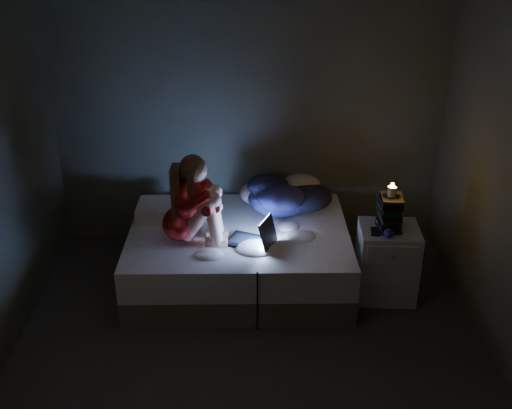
{
  "coord_description": "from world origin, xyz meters",
  "views": [
    {
      "loc": [
        -0.01,
        -3.53,
        3.04
      ],
      "look_at": [
        0.05,
        1.0,
        0.8
      ],
      "focal_mm": 43.12,
      "sensor_mm": 36.0,
      "label": 1
    }
  ],
  "objects_px": {
    "woman": "(179,199)",
    "nightstand": "(387,262)",
    "bed": "(239,255)",
    "candle": "(392,191)",
    "phone": "(376,232)",
    "laptop": "(250,229)"
  },
  "relations": [
    {
      "from": "woman",
      "to": "nightstand",
      "type": "relative_size",
      "value": 1.19
    },
    {
      "from": "bed",
      "to": "candle",
      "type": "distance_m",
      "value": 1.44
    },
    {
      "from": "bed",
      "to": "nightstand",
      "type": "height_order",
      "value": "nightstand"
    },
    {
      "from": "woman",
      "to": "phone",
      "type": "xyz_separation_m",
      "value": [
        1.58,
        -0.11,
        -0.25
      ]
    },
    {
      "from": "laptop",
      "to": "nightstand",
      "type": "xyz_separation_m",
      "value": [
        1.15,
        0.0,
        -0.33
      ]
    },
    {
      "from": "laptop",
      "to": "nightstand",
      "type": "relative_size",
      "value": 0.58
    },
    {
      "from": "bed",
      "to": "woman",
      "type": "height_order",
      "value": "woman"
    },
    {
      "from": "laptop",
      "to": "woman",
      "type": "bearing_deg",
      "value": -161.61
    },
    {
      "from": "phone",
      "to": "woman",
      "type": "bearing_deg",
      "value": -179.25
    },
    {
      "from": "bed",
      "to": "nightstand",
      "type": "bearing_deg",
      "value": -10.8
    },
    {
      "from": "phone",
      "to": "nightstand",
      "type": "bearing_deg",
      "value": 32.56
    },
    {
      "from": "nightstand",
      "to": "candle",
      "type": "height_order",
      "value": "candle"
    },
    {
      "from": "phone",
      "to": "laptop",
      "type": "bearing_deg",
      "value": -178.91
    },
    {
      "from": "laptop",
      "to": "phone",
      "type": "distance_m",
      "value": 1.02
    },
    {
      "from": "bed",
      "to": "woman",
      "type": "distance_m",
      "value": 0.82
    },
    {
      "from": "bed",
      "to": "phone",
      "type": "xyz_separation_m",
      "value": [
        1.11,
        -0.31,
        0.39
      ]
    },
    {
      "from": "bed",
      "to": "laptop",
      "type": "distance_m",
      "value": 0.47
    },
    {
      "from": "laptop",
      "to": "candle",
      "type": "bearing_deg",
      "value": 23.5
    },
    {
      "from": "nightstand",
      "to": "candle",
      "type": "relative_size",
      "value": 8.01
    },
    {
      "from": "woman",
      "to": "laptop",
      "type": "relative_size",
      "value": 2.05
    },
    {
      "from": "bed",
      "to": "laptop",
      "type": "bearing_deg",
      "value": -68.75
    },
    {
      "from": "laptop",
      "to": "candle",
      "type": "height_order",
      "value": "candle"
    }
  ]
}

